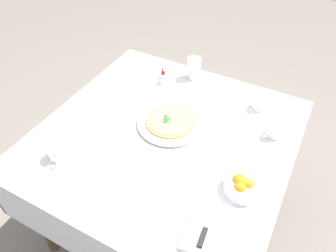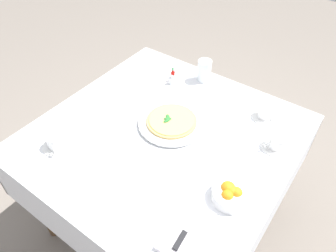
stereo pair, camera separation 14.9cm
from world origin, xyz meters
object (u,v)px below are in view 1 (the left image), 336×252
(coffee_cup_far_right, at_px, (275,132))
(dinner_knife, at_px, (207,225))
(pizza_plate, at_px, (171,122))
(water_glass_center_back, at_px, (194,69))
(salt_shaker, at_px, (164,74))
(pepper_shaker, at_px, (162,80))
(coffee_cup_near_left, at_px, (57,153))
(citrus_bowl, at_px, (242,186))
(hot_sauce_bottle, at_px, (163,75))
(pizza, at_px, (171,120))
(coffee_cup_back_corner, at_px, (260,105))
(napkin_folded, at_px, (206,228))

(coffee_cup_far_right, bearing_deg, dinner_knife, 170.89)
(pizza_plate, relative_size, coffee_cup_far_right, 2.46)
(pizza_plate, bearing_deg, dinner_knife, -139.00)
(water_glass_center_back, xyz_separation_m, dinner_knife, (-0.82, -0.43, -0.03))
(coffee_cup_far_right, relative_size, water_glass_center_back, 1.07)
(coffee_cup_far_right, bearing_deg, water_glass_center_back, 64.37)
(salt_shaker, xyz_separation_m, pepper_shaker, (-0.06, -0.02, 0.00))
(coffee_cup_near_left, height_order, citrus_bowl, coffee_cup_near_left)
(pizza_plate, relative_size, hot_sauce_bottle, 3.85)
(pizza, distance_m, coffee_cup_far_right, 0.48)
(coffee_cup_near_left, distance_m, pepper_shaker, 0.70)
(pizza_plate, bearing_deg, coffee_cup_near_left, 141.63)
(coffee_cup_near_left, bearing_deg, pizza_plate, -38.37)
(water_glass_center_back, xyz_separation_m, pepper_shaker, (-0.14, 0.13, -0.03))
(coffee_cup_near_left, height_order, salt_shaker, coffee_cup_near_left)
(salt_shaker, height_order, pepper_shaker, same)
(coffee_cup_back_corner, xyz_separation_m, citrus_bowl, (-0.51, -0.08, 0.00))
(hot_sauce_bottle, bearing_deg, coffee_cup_back_corner, -88.38)
(coffee_cup_near_left, height_order, pepper_shaker, coffee_cup_near_left)
(hot_sauce_bottle, xyz_separation_m, pepper_shaker, (-0.03, -0.01, -0.01))
(pizza, height_order, coffee_cup_far_right, coffee_cup_far_right)
(coffee_cup_far_right, xyz_separation_m, coffee_cup_near_left, (-0.57, 0.79, 0.00))
(citrus_bowl, xyz_separation_m, hot_sauce_bottle, (0.50, 0.63, 0.01))
(water_glass_center_back, bearing_deg, pepper_shaker, 137.47)
(coffee_cup_near_left, bearing_deg, pepper_shaker, -11.29)
(napkin_folded, relative_size, hot_sauce_bottle, 2.79)
(water_glass_center_back, relative_size, dinner_knife, 0.62)
(coffee_cup_back_corner, xyz_separation_m, dinner_knife, (-0.73, -0.03, -0.00))
(coffee_cup_far_right, height_order, salt_shaker, coffee_cup_far_right)
(coffee_cup_back_corner, bearing_deg, pizza, 132.36)
(coffee_cup_near_left, height_order, dinner_knife, coffee_cup_near_left)
(pizza, height_order, coffee_cup_back_corner, coffee_cup_back_corner)
(pizza_plate, height_order, coffee_cup_near_left, coffee_cup_near_left)
(citrus_bowl, bearing_deg, hot_sauce_bottle, 51.43)
(pepper_shaker, bearing_deg, salt_shaker, 19.65)
(pizza_plate, relative_size, salt_shaker, 5.69)
(pizza, distance_m, citrus_bowl, 0.47)
(hot_sauce_bottle, bearing_deg, pizza, -145.47)
(pizza, distance_m, dinner_knife, 0.56)
(coffee_cup_far_right, height_order, pepper_shaker, coffee_cup_far_right)
(napkin_folded, distance_m, salt_shaker, 0.94)
(napkin_folded, bearing_deg, coffee_cup_back_corner, -3.37)
(coffee_cup_far_right, relative_size, hot_sauce_bottle, 1.57)
(dinner_knife, bearing_deg, pizza, 35.19)
(pizza, bearing_deg, coffee_cup_near_left, 141.64)
(citrus_bowl, bearing_deg, pizza_plate, 64.25)
(water_glass_center_back, xyz_separation_m, napkin_folded, (-0.83, -0.43, -0.04))
(hot_sauce_bottle, height_order, salt_shaker, hot_sauce_bottle)
(coffee_cup_near_left, xyz_separation_m, hot_sauce_bottle, (0.71, -0.13, 0.00))
(citrus_bowl, xyz_separation_m, salt_shaker, (0.53, 0.64, -0.00))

